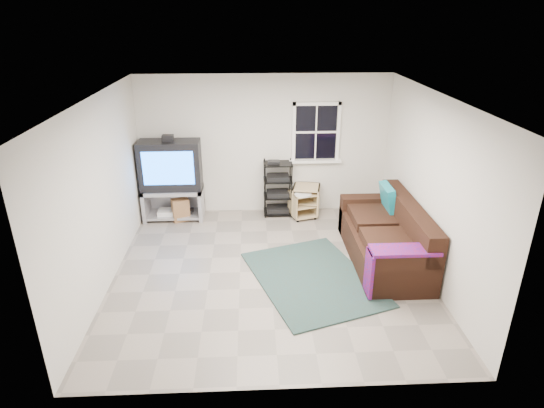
{
  "coord_description": "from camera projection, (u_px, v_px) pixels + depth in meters",
  "views": [
    {
      "loc": [
        -0.25,
        -5.86,
        3.63
      ],
      "look_at": [
        0.05,
        0.4,
        0.93
      ],
      "focal_mm": 30.0,
      "sensor_mm": 36.0,
      "label": 1
    }
  ],
  "objects": [
    {
      "name": "shag_rug",
      "position": [
        313.0,
        278.0,
        6.63
      ],
      "size": [
        2.12,
        2.48,
        0.02
      ],
      "primitive_type": "cube",
      "rotation": [
        0.0,
        0.0,
        0.32
      ],
      "color": "#311E15",
      "rests_on": "ground"
    },
    {
      "name": "side_table_left",
      "position": [
        306.0,
        199.0,
        8.64
      ],
      "size": [
        0.57,
        0.57,
        0.57
      ],
      "rotation": [
        0.0,
        0.0,
        -0.21
      ],
      "color": "tan",
      "rests_on": "ground"
    },
    {
      "name": "room",
      "position": [
        316.0,
        136.0,
        8.36
      ],
      "size": [
        4.6,
        4.62,
        4.6
      ],
      "color": "gray",
      "rests_on": "ground"
    },
    {
      "name": "av_rack",
      "position": [
        278.0,
        192.0,
        8.57
      ],
      "size": [
        0.53,
        0.39,
        1.06
      ],
      "color": "black",
      "rests_on": "ground"
    },
    {
      "name": "sofa",
      "position": [
        387.0,
        239.0,
        7.01
      ],
      "size": [
        0.99,
        2.23,
        1.02
      ],
      "color": "black",
      "rests_on": "ground"
    },
    {
      "name": "tv_unit",
      "position": [
        171.0,
        174.0,
        8.24
      ],
      "size": [
        1.09,
        0.54,
        1.6
      ],
      "color": "#A0A0A8",
      "rests_on": "ground"
    },
    {
      "name": "side_table_right",
      "position": [
        302.0,
        202.0,
        8.53
      ],
      "size": [
        0.55,
        0.55,
        0.52
      ],
      "rotation": [
        0.0,
        0.0,
        0.29
      ],
      "color": "tan",
      "rests_on": "ground"
    },
    {
      "name": "paper_bag",
      "position": [
        181.0,
        210.0,
        8.39
      ],
      "size": [
        0.35,
        0.29,
        0.43
      ],
      "primitive_type": "cube",
      "rotation": [
        0.0,
        0.0,
        0.38
      ],
      "color": "brown",
      "rests_on": "ground"
    }
  ]
}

